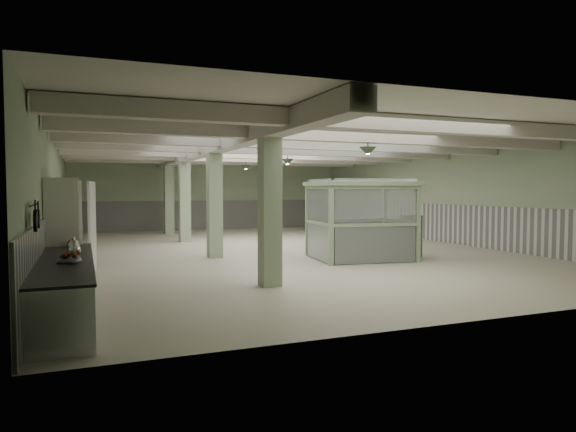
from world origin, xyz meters
name	(u,v)px	position (x,y,z in m)	size (l,w,h in m)	color
floor	(279,250)	(0.00, 0.00, 0.00)	(20.00, 20.00, 0.00)	beige
ceiling	(279,145)	(0.00, 0.00, 3.60)	(14.00, 20.00, 0.02)	silver
wall_back	(211,195)	(0.00, 10.00, 1.80)	(14.00, 0.02, 3.60)	#A6B994
wall_front	(501,207)	(0.00, -10.00, 1.80)	(14.00, 0.02, 3.60)	#A6B994
wall_left	(55,199)	(-7.00, 0.00, 1.80)	(0.02, 20.00, 3.60)	#A6B994
wall_right	(446,197)	(7.00, 0.00, 1.80)	(0.02, 20.00, 3.60)	#A6B994
wainscot_left	(56,235)	(-6.97, 0.00, 0.75)	(0.05, 19.90, 1.50)	silver
wainscot_right	(445,223)	(6.97, 0.00, 0.75)	(0.05, 19.90, 1.50)	silver
wainscot_back	(212,215)	(0.00, 9.97, 0.75)	(13.90, 0.05, 1.50)	silver
girder	(207,149)	(-2.50, 0.00, 3.38)	(0.45, 19.90, 0.40)	beige
beam_a	(410,124)	(0.00, -7.50, 3.42)	(13.90, 0.35, 0.32)	beige
beam_b	(351,136)	(0.00, -5.00, 3.42)	(13.90, 0.35, 0.32)	beige
beam_c	(309,144)	(0.00, -2.50, 3.42)	(13.90, 0.35, 0.32)	beige
beam_d	(279,150)	(0.00, 0.00, 3.42)	(13.90, 0.35, 0.32)	beige
beam_e	(256,155)	(0.00, 2.50, 3.42)	(13.90, 0.35, 0.32)	beige
beam_f	(238,158)	(0.00, 5.00, 3.42)	(13.90, 0.35, 0.32)	beige
beam_g	(223,161)	(0.00, 7.50, 3.42)	(13.90, 0.35, 0.32)	beige
column_a	(270,203)	(-2.50, -6.00, 1.80)	(0.42, 0.42, 3.60)	#A3B995
column_b	(215,199)	(-2.50, -1.00, 1.80)	(0.42, 0.42, 3.60)	#A3B995
column_c	(185,197)	(-2.50, 4.00, 1.80)	(0.42, 0.42, 3.60)	#A3B995
column_d	(169,195)	(-2.50, 8.00, 1.80)	(0.42, 0.42, 3.60)	#A3B995
hook_rail	(34,205)	(-6.93, -7.60, 1.85)	(0.02, 0.02, 1.20)	black
pendant_front	(368,151)	(0.50, -5.00, 3.05)	(0.44, 0.44, 0.22)	#334433
pendant_mid	(288,162)	(0.50, 0.50, 3.05)	(0.44, 0.44, 0.22)	#334433
pendant_back	(246,168)	(0.50, 5.50, 3.05)	(0.44, 0.44, 0.22)	#334433
prep_counter	(65,286)	(-6.54, -7.00, 0.46)	(0.91, 5.22, 0.91)	silver
pitcher_near	(75,249)	(-6.38, -6.67, 1.05)	(0.20, 0.23, 0.30)	silver
pitcher_far	(73,244)	(-6.42, -5.73, 1.03)	(0.18, 0.21, 0.27)	silver
veg_colander	(69,258)	(-6.45, -7.42, 0.99)	(0.40, 0.40, 0.18)	#3D3D41
orange_bowl	(73,245)	(-6.44, -4.99, 0.94)	(0.24, 0.24, 0.09)	#B2B2B7
skillet_near	(36,221)	(-6.88, -8.00, 1.63)	(0.33, 0.33, 0.04)	black
skillet_far	(38,219)	(-6.88, -7.49, 1.63)	(0.30, 0.30, 0.04)	black
walkin_cooler	(65,227)	(-6.62, -3.53, 1.23)	(0.93, 2.69, 2.46)	white
guard_booth	(360,205)	(1.48, -2.93, 1.61)	(3.16, 2.78, 2.39)	#94AE8B
filing_cabinet	(411,236)	(3.29, -2.94, 0.64)	(0.41, 0.59, 1.28)	#5D5D4D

